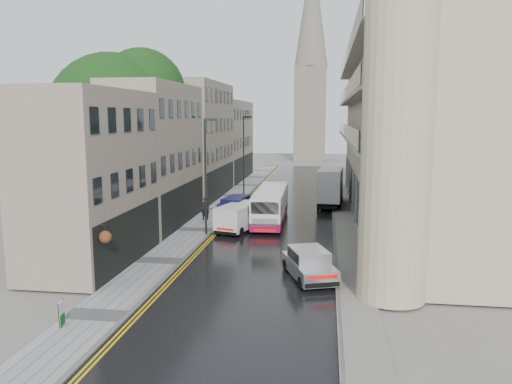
% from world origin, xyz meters
% --- Properties ---
extents(ground, '(200.00, 200.00, 0.00)m').
position_xyz_m(ground, '(0.00, 0.00, 0.00)').
color(ground, slate).
rests_on(ground, ground).
extents(road, '(9.00, 85.00, 0.02)m').
position_xyz_m(road, '(0.00, 27.50, 0.01)').
color(road, black).
rests_on(road, ground).
extents(left_sidewalk, '(2.70, 85.00, 0.12)m').
position_xyz_m(left_sidewalk, '(-5.85, 27.50, 0.06)').
color(left_sidewalk, gray).
rests_on(left_sidewalk, ground).
extents(right_sidewalk, '(1.80, 85.00, 0.12)m').
position_xyz_m(right_sidewalk, '(5.40, 27.50, 0.06)').
color(right_sidewalk, slate).
rests_on(right_sidewalk, ground).
extents(old_shop_row, '(4.50, 56.00, 12.00)m').
position_xyz_m(old_shop_row, '(-9.45, 30.00, 6.00)').
color(old_shop_row, gray).
rests_on(old_shop_row, ground).
extents(modern_block, '(8.00, 40.00, 14.00)m').
position_xyz_m(modern_block, '(10.30, 26.00, 7.00)').
color(modern_block, tan).
rests_on(modern_block, ground).
extents(church_spire, '(6.40, 6.40, 40.00)m').
position_xyz_m(church_spire, '(0.50, 82.00, 20.00)').
color(church_spire, '#746C5C').
rests_on(church_spire, ground).
extents(tree_near, '(10.56, 10.56, 13.89)m').
position_xyz_m(tree_near, '(-12.50, 20.00, 6.95)').
color(tree_near, black).
rests_on(tree_near, ground).
extents(tree_far, '(9.24, 9.24, 12.46)m').
position_xyz_m(tree_far, '(-12.20, 33.00, 6.23)').
color(tree_far, black).
rests_on(tree_far, ground).
extents(cream_bus, '(2.48, 9.94, 2.70)m').
position_xyz_m(cream_bus, '(-1.55, 20.39, 1.37)').
color(cream_bus, silver).
rests_on(cream_bus, road).
extents(white_lorry, '(2.64, 7.20, 3.71)m').
position_xyz_m(white_lorry, '(3.20, 29.47, 1.87)').
color(white_lorry, silver).
rests_on(white_lorry, road).
extents(silver_hatchback, '(3.24, 4.75, 1.64)m').
position_xyz_m(silver_hatchback, '(2.75, 7.38, 0.84)').
color(silver_hatchback, silver).
rests_on(silver_hatchback, road).
extents(white_van, '(3.14, 4.98, 2.09)m').
position_xyz_m(white_van, '(-3.92, 18.34, 1.06)').
color(white_van, silver).
rests_on(white_van, road).
extents(navy_van, '(2.40, 4.67, 2.28)m').
position_xyz_m(navy_van, '(-4.30, 20.92, 1.16)').
color(navy_van, '#100E33').
rests_on(navy_van, road).
extents(pedestrian, '(0.81, 0.68, 1.89)m').
position_xyz_m(pedestrian, '(-5.99, 22.79, 1.06)').
color(pedestrian, black).
rests_on(pedestrian, left_sidewalk).
extents(lamp_post_near, '(0.95, 0.48, 8.31)m').
position_xyz_m(lamp_post_near, '(-4.70, 17.80, 4.27)').
color(lamp_post_near, black).
rests_on(lamp_post_near, left_sidewalk).
extents(lamp_post_far, '(0.96, 0.55, 8.46)m').
position_xyz_m(lamp_post_far, '(-4.76, 34.75, 4.35)').
color(lamp_post_far, black).
rests_on(lamp_post_far, left_sidewalk).
extents(estate_sign, '(0.20, 0.60, 0.99)m').
position_xyz_m(estate_sign, '(-6.77, 1.36, 0.61)').
color(estate_sign, white).
rests_on(estate_sign, left_sidewalk).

